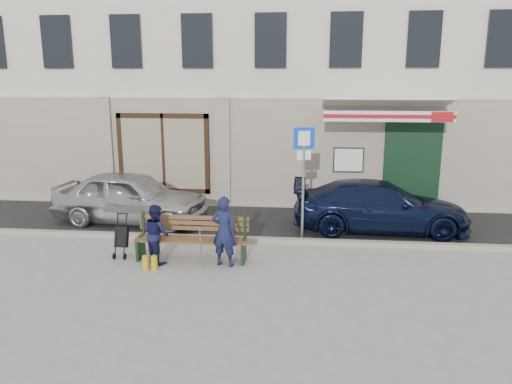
# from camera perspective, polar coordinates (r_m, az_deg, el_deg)

# --- Properties ---
(ground) EXTENTS (80.00, 80.00, 0.00)m
(ground) POSITION_cam_1_polar(r_m,az_deg,el_deg) (10.43, -0.55, -8.46)
(ground) COLOR #9E9991
(ground) RESTS_ON ground
(asphalt_lane) EXTENTS (60.00, 3.20, 0.01)m
(asphalt_lane) POSITION_cam_1_polar(r_m,az_deg,el_deg) (13.34, 0.94, -3.54)
(asphalt_lane) COLOR #282828
(asphalt_lane) RESTS_ON ground
(curb) EXTENTS (60.00, 0.18, 0.12)m
(curb) POSITION_cam_1_polar(r_m,az_deg,el_deg) (11.81, 0.27, -5.51)
(curb) COLOR #9E9384
(curb) RESTS_ON ground
(building) EXTENTS (20.00, 8.27, 10.00)m
(building) POSITION_cam_1_polar(r_m,az_deg,el_deg) (18.15, 2.56, 16.76)
(building) COLOR beige
(building) RESTS_ON ground
(car_silver) EXTENTS (4.24, 2.07, 1.39)m
(car_silver) POSITION_cam_1_polar(r_m,az_deg,el_deg) (13.61, -14.08, -0.59)
(car_silver) COLOR #B4B4B9
(car_silver) RESTS_ON ground
(car_navy) EXTENTS (4.36, 1.78, 1.26)m
(car_navy) POSITION_cam_1_polar(r_m,az_deg,el_deg) (12.93, 14.00, -1.60)
(car_navy) COLOR black
(car_navy) RESTS_ON ground
(parking_sign) EXTENTS (0.49, 0.16, 2.68)m
(parking_sign) POSITION_cam_1_polar(r_m,az_deg,el_deg) (11.70, 5.45, 3.05)
(parking_sign) COLOR gray
(parking_sign) RESTS_ON ground
(bench) EXTENTS (2.40, 1.17, 0.98)m
(bench) POSITION_cam_1_polar(r_m,az_deg,el_deg) (10.73, -7.62, -5.35)
(bench) COLOR brown
(bench) RESTS_ON ground
(man) EXTENTS (0.61, 0.47, 1.48)m
(man) POSITION_cam_1_polar(r_m,az_deg,el_deg) (10.24, -3.66, -4.51)
(man) COLOR #151A3A
(man) RESTS_ON ground
(woman) EXTENTS (0.77, 0.76, 1.25)m
(woman) POSITION_cam_1_polar(r_m,az_deg,el_deg) (10.66, -11.34, -4.68)
(woman) COLOR #141538
(woman) RESTS_ON ground
(stroller) EXTENTS (0.29, 0.40, 0.94)m
(stroller) POSITION_cam_1_polar(r_m,az_deg,el_deg) (11.20, -15.12, -5.11)
(stroller) COLOR black
(stroller) RESTS_ON ground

